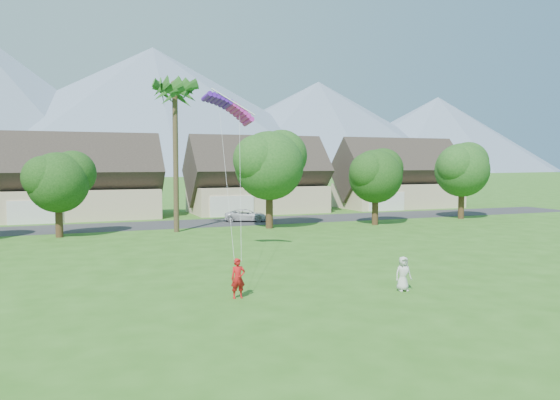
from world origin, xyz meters
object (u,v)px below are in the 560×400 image
parked_car (246,215)px  parafoil_kite (229,106)px  watcher (403,274)px  kite_flyer (238,278)px

parked_car → parafoil_kite: 22.05m
parafoil_kite → watcher: bearing=-68.5°
kite_flyer → parafoil_kite: (2.37, 9.42, 8.25)m
kite_flyer → parafoil_kite: parafoil_kite is taller
watcher → parked_car: (2.19, 29.91, -0.19)m
watcher → parafoil_kite: parafoil_kite is taller
kite_flyer → parafoil_kite: size_ratio=0.54×
parked_car → watcher: bearing=-163.2°
kite_flyer → parafoil_kite: 12.75m
kite_flyer → watcher: bearing=-8.7°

